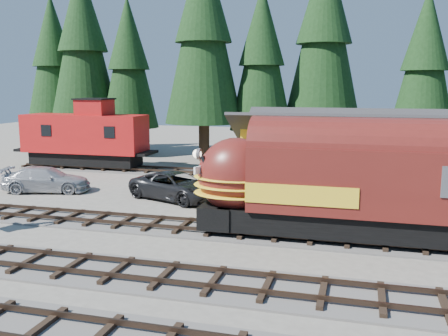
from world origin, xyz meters
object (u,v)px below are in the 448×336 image
(caboose, at_px, (85,137))
(pickup_truck_a, at_px, (176,186))
(locomotive, at_px, (356,188))
(pickup_truck_b, at_px, (46,180))
(depot, at_px, (353,153))

(caboose, relative_size, pickup_truck_a, 1.72)
(locomotive, relative_size, pickup_truck_b, 2.75)
(depot, height_order, locomotive, depot)
(locomotive, height_order, pickup_truck_a, locomotive)
(depot, relative_size, caboose, 1.28)
(pickup_truck_a, bearing_deg, caboose, 73.73)
(caboose, relative_size, pickup_truck_b, 1.86)
(locomotive, xyz_separation_m, caboose, (-21.12, 14.00, 0.20))
(depot, height_order, caboose, caboose)
(pickup_truck_a, xyz_separation_m, pickup_truck_b, (-8.63, -0.13, -0.03))
(pickup_truck_b, bearing_deg, pickup_truck_a, -104.16)
(caboose, height_order, pickup_truck_a, caboose)
(depot, distance_m, caboose, 22.19)
(pickup_truck_b, bearing_deg, caboose, 0.02)
(depot, bearing_deg, locomotive, -87.89)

